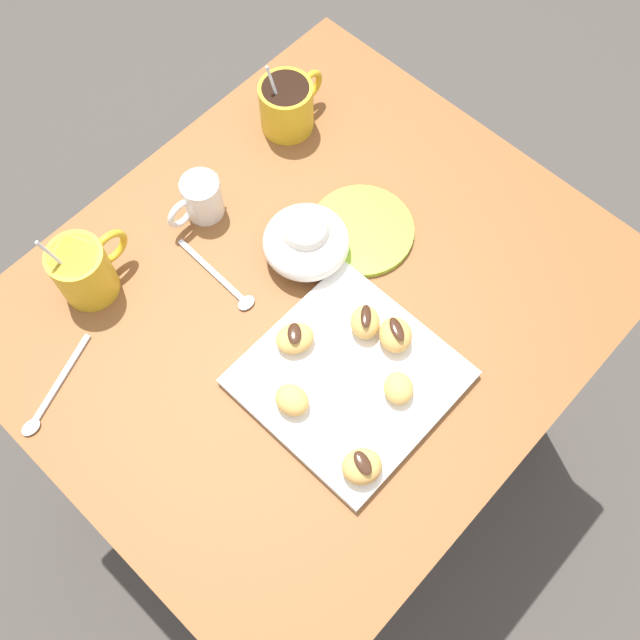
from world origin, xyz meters
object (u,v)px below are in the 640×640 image
cream_pitcher_white (200,198)px  coffee_mug_mustard_left (84,269)px  ice_cream_bowl (306,240)px  beignet_0 (399,388)px  beignet_1 (365,322)px  beignet_5 (292,400)px  saucer_lime_left (362,230)px  coffee_mug_mustard_right (287,104)px  dining_table (313,340)px  beignet_4 (295,338)px  beignet_3 (362,466)px  beignet_2 (395,335)px  pastry_plate_square (349,378)px

cream_pitcher_white → coffee_mug_mustard_left: bearing=173.2°
ice_cream_bowl → beignet_0: 0.26m
coffee_mug_mustard_left → beignet_1: (0.22, -0.34, -0.02)m
beignet_0 → beignet_5: beignet_5 is taller
saucer_lime_left → beignet_5: bearing=-156.7°
coffee_mug_mustard_right → cream_pitcher_white: (-0.22, -0.02, -0.01)m
dining_table → beignet_0: beignet_0 is taller
ice_cream_bowl → beignet_4: 0.15m
beignet_4 → coffee_mug_mustard_left: bearing=115.2°
coffee_mug_mustard_left → cream_pitcher_white: size_ratio=1.43×
ice_cream_bowl → beignet_3: bearing=-124.2°
beignet_2 → ice_cream_bowl: bearing=83.3°
ice_cream_bowl → beignet_3: (-0.19, -0.28, -0.01)m
pastry_plate_square → cream_pitcher_white: 0.36m
beignet_1 → beignet_3: 0.21m
pastry_plate_square → coffee_mug_mustard_left: 0.41m
beignet_1 → pastry_plate_square: bearing=-153.8°
beignet_1 → beignet_3: size_ratio=0.94×
beignet_2 → beignet_5: (-0.17, 0.04, -0.00)m
coffee_mug_mustard_left → beignet_4: size_ratio=2.73×
pastry_plate_square → beignet_5: 0.09m
coffee_mug_mustard_right → beignet_3: bearing=-126.5°
beignet_1 → cream_pitcher_white: bearing=93.4°
cream_pitcher_white → beignet_5: size_ratio=2.12×
dining_table → beignet_1: (0.01, -0.09, 0.19)m
beignet_0 → beignet_2: 0.08m
pastry_plate_square → beignet_4: (-0.02, 0.09, 0.02)m
beignet_0 → beignet_2: bearing=44.2°
coffee_mug_mustard_left → saucer_lime_left: (0.34, -0.23, -0.05)m
beignet_2 → beignet_5: beignet_2 is taller
pastry_plate_square → saucer_lime_left: pastry_plate_square is taller
dining_table → coffee_mug_mustard_right: bearing=50.2°
beignet_2 → cream_pitcher_white: bearing=95.3°
beignet_1 → beignet_4: bearing=146.2°
coffee_mug_mustard_left → beignet_4: 0.32m
beignet_1 → beignet_2: bearing=-71.7°
coffee_mug_mustard_left → beignet_2: size_ratio=2.85×
beignet_1 → beignet_3: beignet_1 is taller
beignet_2 → beignet_3: bearing=-152.3°
cream_pitcher_white → beignet_0: bearing=-93.0°
beignet_2 → beignet_4: bearing=134.6°
cream_pitcher_white → beignet_5: cream_pitcher_white is taller
beignet_2 → beignet_4: (-0.10, 0.10, -0.00)m
beignet_1 → ice_cream_bowl: bearing=76.0°
beignet_1 → beignet_5: 0.15m
beignet_2 → beignet_1: bearing=108.3°
dining_table → beignet_3: size_ratio=16.23×
pastry_plate_square → coffee_mug_mustard_right: size_ratio=1.94×
beignet_5 → beignet_4: bearing=41.6°
beignet_5 → beignet_0: bearing=-40.1°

